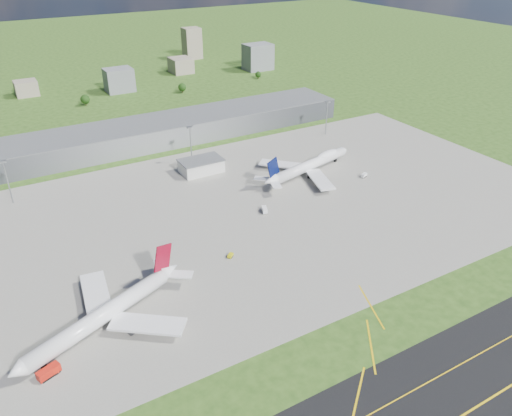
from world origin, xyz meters
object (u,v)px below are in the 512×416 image
airliner_blue_quad (310,165)px  van_white_far (364,175)px  tug_yellow (230,256)px  airliner_red_twin (107,313)px  fire_truck (49,372)px  crash_tender (49,373)px  van_white_near (265,210)px

airliner_blue_quad → van_white_far: bearing=-54.4°
tug_yellow → van_white_far: (113.27, 36.75, 0.33)m
airliner_red_twin → van_white_far: size_ratio=14.72×
airliner_red_twin → fire_truck: size_ratio=8.75×
tug_yellow → van_white_far: size_ratio=0.74×
crash_tender → van_white_far: 212.14m
airliner_blue_quad → tug_yellow: bearing=-159.9°
tug_yellow → van_white_near: size_ratio=0.60×
crash_tender → van_white_far: bearing=4.6°
van_white_far → van_white_near: bearing=165.5°
fire_truck → van_white_near: fire_truck is taller
airliner_red_twin → airliner_blue_quad: size_ratio=0.96×
van_white_near → airliner_red_twin: bearing=136.6°
van_white_far → airliner_red_twin: bearing=177.0°
fire_truck → crash_tender: size_ratio=1.36×
van_white_near → van_white_far: 77.43m
fire_truck → crash_tender: fire_truck is taller
airliner_blue_quad → van_white_near: bearing=-164.0°
fire_truck → tug_yellow: size_ratio=2.27×
tug_yellow → airliner_blue_quad: bearing=-7.6°
crash_tender → tug_yellow: 93.11m
van_white_far → fire_truck: bearing=179.0°
van_white_near → tug_yellow: bearing=150.3°
tug_yellow → van_white_near: van_white_near is taller
airliner_red_twin → airliner_blue_quad: (149.91, 75.96, -0.04)m
airliner_blue_quad → fire_truck: 197.34m
airliner_blue_quad → fire_truck: bearing=-166.2°
fire_truck → tug_yellow: 93.15m
fire_truck → crash_tender: (0.08, -0.12, -0.23)m
airliner_blue_quad → crash_tender: size_ratio=12.36×
fire_truck → tug_yellow: bearing=-0.4°
airliner_red_twin → van_white_far: (175.57, 53.96, -4.49)m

